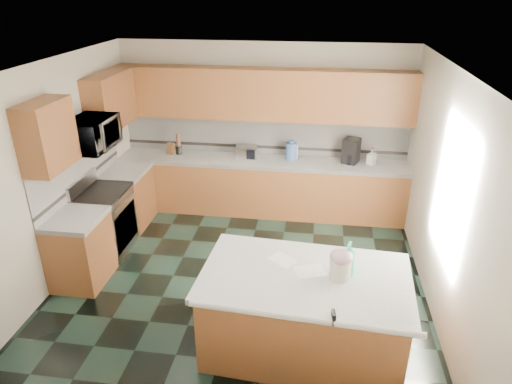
# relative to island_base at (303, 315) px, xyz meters

# --- Properties ---
(floor) EXTENTS (4.60, 4.60, 0.00)m
(floor) POSITION_rel_island_base_xyz_m (-0.83, 1.06, -0.43)
(floor) COLOR black
(floor) RESTS_ON ground
(ceiling) EXTENTS (4.60, 4.60, 0.00)m
(ceiling) POSITION_rel_island_base_xyz_m (-0.83, 1.06, 2.27)
(ceiling) COLOR white
(ceiling) RESTS_ON ground
(wall_back) EXTENTS (4.60, 0.04, 2.70)m
(wall_back) POSITION_rel_island_base_xyz_m (-0.83, 3.38, 0.92)
(wall_back) COLOR beige
(wall_back) RESTS_ON ground
(wall_front) EXTENTS (4.60, 0.04, 2.70)m
(wall_front) POSITION_rel_island_base_xyz_m (-0.83, -1.26, 0.92)
(wall_front) COLOR beige
(wall_front) RESTS_ON ground
(wall_left) EXTENTS (0.04, 4.60, 2.70)m
(wall_left) POSITION_rel_island_base_xyz_m (-3.15, 1.06, 0.92)
(wall_left) COLOR beige
(wall_left) RESTS_ON ground
(wall_right) EXTENTS (0.04, 4.60, 2.70)m
(wall_right) POSITION_rel_island_base_xyz_m (1.49, 1.06, 0.92)
(wall_right) COLOR beige
(wall_right) RESTS_ON ground
(back_base_cab) EXTENTS (4.60, 0.60, 0.86)m
(back_base_cab) POSITION_rel_island_base_xyz_m (-0.83, 3.06, 0.00)
(back_base_cab) COLOR #502C17
(back_base_cab) RESTS_ON ground
(back_countertop) EXTENTS (4.60, 0.64, 0.06)m
(back_countertop) POSITION_rel_island_base_xyz_m (-0.83, 3.06, 0.46)
(back_countertop) COLOR white
(back_countertop) RESTS_ON back_base_cab
(back_upper_cab) EXTENTS (4.60, 0.33, 0.78)m
(back_upper_cab) POSITION_rel_island_base_xyz_m (-0.83, 3.19, 1.51)
(back_upper_cab) COLOR #502C17
(back_upper_cab) RESTS_ON wall_back
(back_backsplash) EXTENTS (4.60, 0.02, 0.63)m
(back_backsplash) POSITION_rel_island_base_xyz_m (-0.83, 3.34, 0.81)
(back_backsplash) COLOR silver
(back_backsplash) RESTS_ON back_countertop
(back_accent_band) EXTENTS (4.60, 0.01, 0.05)m
(back_accent_band) POSITION_rel_island_base_xyz_m (-0.83, 3.34, 0.61)
(back_accent_band) COLOR black
(back_accent_band) RESTS_ON back_countertop
(left_base_cab_rear) EXTENTS (0.60, 0.82, 0.86)m
(left_base_cab_rear) POSITION_rel_island_base_xyz_m (-2.83, 2.35, 0.00)
(left_base_cab_rear) COLOR #502C17
(left_base_cab_rear) RESTS_ON ground
(left_counter_rear) EXTENTS (0.64, 0.82, 0.06)m
(left_counter_rear) POSITION_rel_island_base_xyz_m (-2.83, 2.35, 0.46)
(left_counter_rear) COLOR white
(left_counter_rear) RESTS_ON left_base_cab_rear
(left_base_cab_front) EXTENTS (0.60, 0.72, 0.86)m
(left_base_cab_front) POSITION_rel_island_base_xyz_m (-2.83, 0.82, 0.00)
(left_base_cab_front) COLOR #502C17
(left_base_cab_front) RESTS_ON ground
(left_counter_front) EXTENTS (0.64, 0.72, 0.06)m
(left_counter_front) POSITION_rel_island_base_xyz_m (-2.83, 0.82, 0.46)
(left_counter_front) COLOR white
(left_counter_front) RESTS_ON left_base_cab_front
(left_backsplash) EXTENTS (0.02, 2.30, 0.63)m
(left_backsplash) POSITION_rel_island_base_xyz_m (-3.12, 1.61, 0.81)
(left_backsplash) COLOR silver
(left_backsplash) RESTS_ON wall_left
(left_accent_band) EXTENTS (0.01, 2.30, 0.05)m
(left_accent_band) POSITION_rel_island_base_xyz_m (-3.12, 1.61, 0.61)
(left_accent_band) COLOR black
(left_accent_band) RESTS_ON wall_left
(left_upper_cab_rear) EXTENTS (0.33, 1.09, 0.78)m
(left_upper_cab_rear) POSITION_rel_island_base_xyz_m (-2.97, 2.48, 1.51)
(left_upper_cab_rear) COLOR #502C17
(left_upper_cab_rear) RESTS_ON wall_left
(left_upper_cab_front) EXTENTS (0.33, 0.72, 0.78)m
(left_upper_cab_front) POSITION_rel_island_base_xyz_m (-2.97, 0.82, 1.51)
(left_upper_cab_front) COLOR #502C17
(left_upper_cab_front) RESTS_ON wall_left
(range_body) EXTENTS (0.60, 0.76, 0.88)m
(range_body) POSITION_rel_island_base_xyz_m (-2.83, 1.56, 0.01)
(range_body) COLOR #B7B7BC
(range_body) RESTS_ON ground
(range_oven_door) EXTENTS (0.02, 0.68, 0.55)m
(range_oven_door) POSITION_rel_island_base_xyz_m (-2.54, 1.56, -0.03)
(range_oven_door) COLOR black
(range_oven_door) RESTS_ON range_body
(range_cooktop) EXTENTS (0.62, 0.78, 0.04)m
(range_cooktop) POSITION_rel_island_base_xyz_m (-2.83, 1.56, 0.47)
(range_cooktop) COLOR black
(range_cooktop) RESTS_ON range_body
(range_handle) EXTENTS (0.02, 0.66, 0.02)m
(range_handle) POSITION_rel_island_base_xyz_m (-2.51, 1.56, 0.35)
(range_handle) COLOR #B7B7BC
(range_handle) RESTS_ON range_body
(range_backguard) EXTENTS (0.06, 0.76, 0.18)m
(range_backguard) POSITION_rel_island_base_xyz_m (-3.09, 1.56, 0.59)
(range_backguard) COLOR #B7B7BC
(range_backguard) RESTS_ON range_body
(microwave) EXTENTS (0.50, 0.73, 0.41)m
(microwave) POSITION_rel_island_base_xyz_m (-2.83, 1.56, 1.30)
(microwave) COLOR #B7B7BC
(microwave) RESTS_ON wall_left
(island_base) EXTENTS (2.00, 1.23, 0.86)m
(island_base) POSITION_rel_island_base_xyz_m (0.00, 0.00, 0.00)
(island_base) COLOR #502C17
(island_base) RESTS_ON ground
(island_top) EXTENTS (2.11, 1.34, 0.06)m
(island_top) POSITION_rel_island_base_xyz_m (0.00, 0.00, 0.46)
(island_top) COLOR white
(island_top) RESTS_ON island_base
(island_bullnose) EXTENTS (2.03, 0.20, 0.06)m
(island_bullnose) POSITION_rel_island_base_xyz_m (0.00, -0.60, 0.46)
(island_bullnose) COLOR white
(island_bullnose) RESTS_ON island_base
(treat_jar) EXTENTS (0.24, 0.24, 0.21)m
(treat_jar) POSITION_rel_island_base_xyz_m (0.33, -0.00, 0.60)
(treat_jar) COLOR white
(treat_jar) RESTS_ON island_top
(treat_jar_lid) EXTENTS (0.22, 0.22, 0.14)m
(treat_jar_lid) POSITION_rel_island_base_xyz_m (0.33, -0.00, 0.73)
(treat_jar_lid) COLOR #D5A2B3
(treat_jar_lid) RESTS_ON treat_jar
(treat_jar_knob) EXTENTS (0.07, 0.02, 0.02)m
(treat_jar_knob) POSITION_rel_island_base_xyz_m (0.33, -0.00, 0.78)
(treat_jar_knob) COLOR tan
(treat_jar_knob) RESTS_ON treat_jar_lid
(treat_jar_knob_end_l) EXTENTS (0.04, 0.04, 0.04)m
(treat_jar_knob_end_l) POSITION_rel_island_base_xyz_m (0.29, -0.00, 0.78)
(treat_jar_knob_end_l) COLOR tan
(treat_jar_knob_end_l) RESTS_ON treat_jar_lid
(treat_jar_knob_end_r) EXTENTS (0.04, 0.04, 0.04)m
(treat_jar_knob_end_r) POSITION_rel_island_base_xyz_m (0.36, -0.00, 0.78)
(treat_jar_knob_end_r) COLOR tan
(treat_jar_knob_end_r) RESTS_ON treat_jar_lid
(soap_bottle_island) EXTENTS (0.18, 0.18, 0.37)m
(soap_bottle_island) POSITION_rel_island_base_xyz_m (0.40, 0.05, 0.67)
(soap_bottle_island) COLOR #29BE96
(soap_bottle_island) RESTS_ON island_top
(paper_sheet_a) EXTENTS (0.35, 0.30, 0.00)m
(paper_sheet_a) POSITION_rel_island_base_xyz_m (0.04, 0.07, 0.49)
(paper_sheet_a) COLOR white
(paper_sheet_a) RESTS_ON island_top
(paper_sheet_b) EXTENTS (0.34, 0.32, 0.00)m
(paper_sheet_b) POSITION_rel_island_base_xyz_m (-0.24, 0.24, 0.49)
(paper_sheet_b) COLOR white
(paper_sheet_b) RESTS_ON island_top
(clamp_body) EXTENTS (0.04, 0.10, 0.09)m
(clamp_body) POSITION_rel_island_base_xyz_m (0.26, -0.58, 0.50)
(clamp_body) COLOR black
(clamp_body) RESTS_ON island_top
(clamp_handle) EXTENTS (0.02, 0.07, 0.02)m
(clamp_handle) POSITION_rel_island_base_xyz_m (0.26, -0.64, 0.48)
(clamp_handle) COLOR black
(clamp_handle) RESTS_ON island_top
(knife_block) EXTENTS (0.13, 0.16, 0.21)m
(knife_block) POSITION_rel_island_base_xyz_m (-2.34, 3.11, 0.59)
(knife_block) COLOR #472814
(knife_block) RESTS_ON back_countertop
(utensil_crock) EXTENTS (0.11, 0.11, 0.14)m
(utensil_crock) POSITION_rel_island_base_xyz_m (-2.21, 3.14, 0.56)
(utensil_crock) COLOR black
(utensil_crock) RESTS_ON back_countertop
(utensil_bundle) EXTENTS (0.06, 0.06, 0.20)m
(utensil_bundle) POSITION_rel_island_base_xyz_m (-2.21, 3.14, 0.73)
(utensil_bundle) COLOR #472814
(utensil_bundle) RESTS_ON utensil_crock
(toaster_oven) EXTENTS (0.37, 0.27, 0.20)m
(toaster_oven) POSITION_rel_island_base_xyz_m (-1.08, 3.11, 0.59)
(toaster_oven) COLOR #B7B7BC
(toaster_oven) RESTS_ON back_countertop
(toaster_oven_door) EXTENTS (0.30, 0.01, 0.16)m
(toaster_oven_door) POSITION_rel_island_base_xyz_m (-1.08, 3.00, 0.59)
(toaster_oven_door) COLOR black
(toaster_oven_door) RESTS_ON toaster_oven
(paper_towel) EXTENTS (0.11, 0.11, 0.25)m
(paper_towel) POSITION_rel_island_base_xyz_m (-0.31, 3.16, 0.61)
(paper_towel) COLOR white
(paper_towel) RESTS_ON back_countertop
(paper_towel_base) EXTENTS (0.16, 0.16, 0.01)m
(paper_towel_base) POSITION_rel_island_base_xyz_m (-0.31, 3.16, 0.50)
(paper_towel_base) COLOR #B7B7BC
(paper_towel_base) RESTS_ON back_countertop
(water_jug) EXTENTS (0.17, 0.17, 0.29)m
(water_jug) POSITION_rel_island_base_xyz_m (-0.36, 3.12, 0.63)
(water_jug) COLOR #466AA6
(water_jug) RESTS_ON back_countertop
(water_jug_neck) EXTENTS (0.08, 0.08, 0.04)m
(water_jug_neck) POSITION_rel_island_base_xyz_m (-0.36, 3.12, 0.80)
(water_jug_neck) COLOR #466AA6
(water_jug_neck) RESTS_ON water_jug
(coffee_maker) EXTENTS (0.31, 0.32, 0.39)m
(coffee_maker) POSITION_rel_island_base_xyz_m (0.57, 3.14, 0.68)
(coffee_maker) COLOR black
(coffee_maker) RESTS_ON back_countertop
(coffee_carafe) EXTENTS (0.16, 0.16, 0.16)m
(coffee_carafe) POSITION_rel_island_base_xyz_m (0.57, 3.08, 0.57)
(coffee_carafe) COLOR black
(coffee_carafe) RESTS_ON back_countertop
(soap_bottle_back) EXTENTS (0.16, 0.16, 0.25)m
(soap_bottle_back) POSITION_rel_island_base_xyz_m (0.89, 3.11, 0.61)
(soap_bottle_back) COLOR white
(soap_bottle_back) RESTS_ON back_countertop
(soap_back_cap) EXTENTS (0.02, 0.02, 0.03)m
(soap_back_cap) POSITION_rel_island_base_xyz_m (0.89, 3.11, 0.75)
(soap_back_cap) COLOR red
(soap_back_cap) RESTS_ON soap_bottle_back
(window_light_proxy) EXTENTS (0.02, 1.40, 1.10)m
(window_light_proxy) POSITION_rel_island_base_xyz_m (1.46, 0.86, 1.07)
(window_light_proxy) COLOR white
(window_light_proxy) RESTS_ON wall_right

